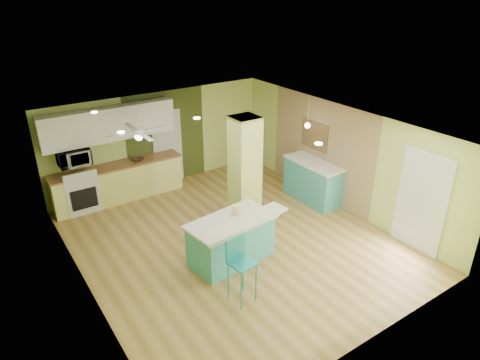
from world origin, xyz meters
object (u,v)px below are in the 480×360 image
Objects in this scene: side_counter at (313,181)px; bar_stool at (239,259)px; fruit_bowl at (138,159)px; peninsula at (232,239)px; canister at (235,210)px.

bar_stool is at bearing -150.45° from side_counter.
fruit_bowl is (-3.47, 2.69, 0.47)m from side_counter.
bar_stool is 4.15m from side_counter.
bar_stool is 4.74m from fruit_bowl.
side_counter is at bearing 11.45° from peninsula.
peninsula reaches higher than fruit_bowl.
bar_stool reaches higher than fruit_bowl.
fruit_bowl is (0.13, 4.73, 0.17)m from bar_stool.
fruit_bowl is at bearing 142.21° from side_counter.
peninsula reaches higher than side_counter.
peninsula is 1.64× the size of bar_stool.
side_counter is 8.69× the size of canister.
fruit_bowl is 1.61× the size of canister.
side_counter is 5.40× the size of fruit_bowl.
peninsula is 3.77m from fruit_bowl.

